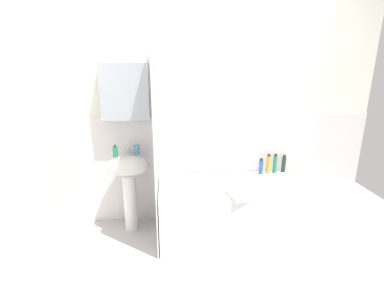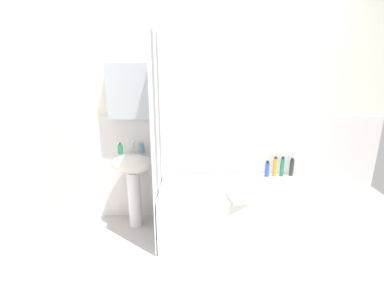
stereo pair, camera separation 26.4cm
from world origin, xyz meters
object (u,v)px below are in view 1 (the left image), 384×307
(bathtub, at_px, (232,209))
(conditioner_bottle, at_px, (284,164))
(sink, at_px, (129,177))
(body_wash_bottle, at_px, (261,167))
(toothbrush_cup, at_px, (137,150))
(shampoo_bottle, at_px, (275,164))
(towel_folded, at_px, (245,193))
(soap_dispenser, at_px, (115,151))
(lotion_bottle, at_px, (268,164))

(bathtub, bearing_deg, conditioner_bottle, 26.38)
(sink, distance_m, body_wash_bottle, 1.45)
(toothbrush_cup, bearing_deg, shampoo_bottle, 1.73)
(sink, distance_m, towel_folded, 1.20)
(soap_dispenser, bearing_deg, lotion_bottle, 3.65)
(toothbrush_cup, xyz_separation_m, shampoo_bottle, (1.52, 0.05, -0.22))
(bathtub, relative_size, conditioner_bottle, 7.50)
(shampoo_bottle, distance_m, towel_folded, 0.75)
(bathtub, bearing_deg, toothbrush_cup, 165.04)
(lotion_bottle, bearing_deg, bathtub, -146.88)
(toothbrush_cup, relative_size, body_wash_bottle, 0.55)
(lotion_bottle, bearing_deg, body_wash_bottle, -172.48)
(lotion_bottle, xyz_separation_m, towel_folded, (-0.42, -0.56, -0.07))
(shampoo_bottle, xyz_separation_m, towel_folded, (-0.49, -0.56, -0.07))
(conditioner_bottle, bearing_deg, soap_dispenser, -176.10)
(toothbrush_cup, distance_m, body_wash_bottle, 1.37)
(conditioner_bottle, bearing_deg, lotion_bottle, -173.89)
(bathtub, relative_size, towel_folded, 5.15)
(lotion_bottle, relative_size, body_wash_bottle, 1.25)
(sink, xyz_separation_m, toothbrush_cup, (0.09, 0.07, 0.27))
(sink, relative_size, soap_dispenser, 6.63)
(conditioner_bottle, xyz_separation_m, towel_folded, (-0.60, -0.58, -0.06))
(toothbrush_cup, bearing_deg, soap_dispenser, -163.63)
(soap_dispenser, distance_m, conditioner_bottle, 1.86)
(body_wash_bottle, bearing_deg, toothbrush_cup, -178.64)
(shampoo_bottle, height_order, lotion_bottle, same)
(sink, height_order, shampoo_bottle, sink)
(conditioner_bottle, distance_m, towel_folded, 0.84)
(sink, xyz_separation_m, soap_dispenser, (-0.12, 0.01, 0.27))
(sink, bearing_deg, bathtub, -9.87)
(soap_dispenser, distance_m, lotion_bottle, 1.67)
(toothbrush_cup, xyz_separation_m, bathtub, (0.97, -0.26, -0.60))
(soap_dispenser, distance_m, towel_folded, 1.35)
(sink, height_order, towel_folded, sink)
(toothbrush_cup, relative_size, lotion_bottle, 0.44)
(sink, distance_m, toothbrush_cup, 0.29)
(bathtub, distance_m, shampoo_bottle, 0.73)
(sink, relative_size, bathtub, 0.55)
(soap_dispenser, height_order, towel_folded, soap_dispenser)
(conditioner_bottle, bearing_deg, sink, -175.41)
(conditioner_bottle, relative_size, body_wash_bottle, 1.12)
(sink, bearing_deg, soap_dispenser, 173.60)
(towel_folded, bearing_deg, bathtub, 100.73)
(conditioner_bottle, xyz_separation_m, lotion_bottle, (-0.19, -0.02, 0.01))
(bathtub, xyz_separation_m, body_wash_bottle, (0.38, 0.29, 0.36))
(conditioner_bottle, relative_size, lotion_bottle, 0.90)
(lotion_bottle, height_order, body_wash_bottle, lotion_bottle)
(towel_folded, bearing_deg, soap_dispenser, 159.64)
(toothbrush_cup, bearing_deg, conditioner_bottle, 2.24)
(sink, height_order, bathtub, sink)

